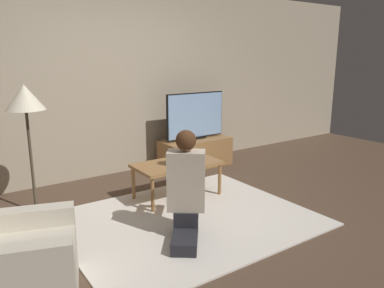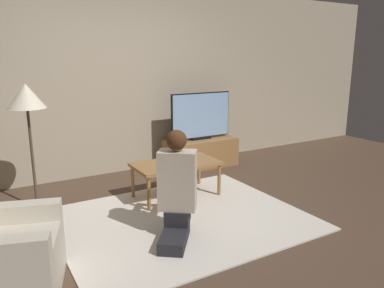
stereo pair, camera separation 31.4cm
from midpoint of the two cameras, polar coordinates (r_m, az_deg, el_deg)
name	(u,v)px [view 2 (the right image)]	position (r m, az deg, el deg)	size (l,w,h in m)	color
ground_plane	(182,220)	(3.91, 0.86, -11.52)	(10.00, 10.00, 0.00)	brown
wall_back	(114,81)	(5.30, -10.15, 9.43)	(10.00, 0.06, 2.60)	tan
rug	(182,219)	(3.91, 0.86, -11.41)	(2.43, 1.96, 0.02)	silver
tv_stand	(201,153)	(5.65, 2.94, -1.34)	(1.08, 0.47, 0.42)	olive
tv	(201,116)	(5.54, 2.99, 4.29)	(0.98, 0.08, 0.69)	black
coffee_table	(176,166)	(4.37, -0.38, -3.38)	(0.99, 0.54, 0.43)	olive
floor_lamp	(27,104)	(4.19, -21.92, 5.68)	(0.39, 0.39, 1.37)	#4C4233
person_kneeling	(177,186)	(3.40, 0.35, -6.46)	(0.70, 0.81, 0.99)	#232328
table_lamp	(174,156)	(4.24, -0.70, -1.87)	(0.18, 0.18, 0.17)	#4C3823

